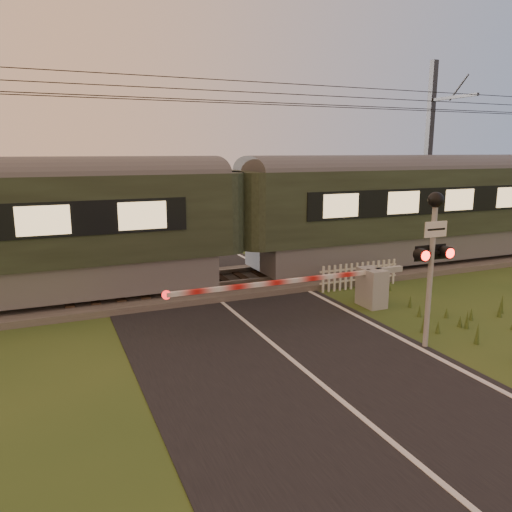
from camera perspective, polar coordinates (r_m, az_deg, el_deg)
name	(u,v)px	position (r m, az deg, el deg)	size (l,w,h in m)	color
ground	(306,373)	(9.72, 5.79, -13.15)	(160.00, 160.00, 0.00)	#2E491C
road	(313,377)	(9.54, 6.58, -13.61)	(6.00, 140.00, 0.03)	black
track_bed	(204,286)	(15.36, -6.01, -3.40)	(140.00, 3.40, 0.39)	#47423D
overhead_wires	(199,92)	(14.91, -6.51, 18.08)	(120.00, 0.62, 0.62)	black
train	(233,218)	(15.26, -2.64, 4.38)	(39.14, 2.70, 3.64)	slate
boom_gate	(362,286)	(13.56, 12.01, -3.42)	(6.61, 0.80, 1.06)	gray
crossing_signal	(433,242)	(10.83, 19.55, 1.47)	(0.84, 0.35, 3.31)	gray
picket_fence	(359,275)	(15.49, 11.74, -2.16)	(2.74, 0.07, 0.80)	silver
catenary_mast	(429,154)	(22.08, 19.19, 10.90)	(0.24, 2.47, 7.64)	#2D2D30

